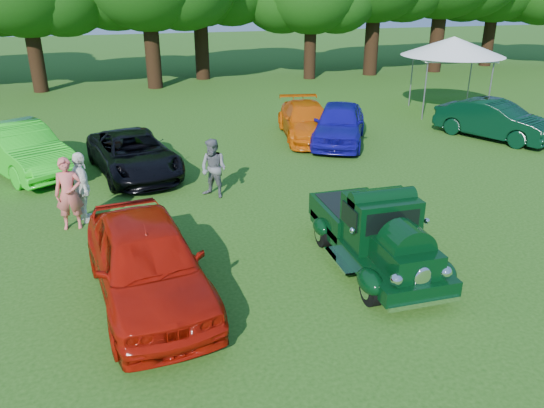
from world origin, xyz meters
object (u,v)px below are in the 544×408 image
object	(u,v)px
back_car_orange	(307,121)
back_car_blue	(339,123)
spectator_pink	(69,194)
canopy_tent	(453,47)
red_convertible	(147,261)
back_car_lime	(21,149)
spectator_white	(82,188)
back_car_black	(134,154)
hero_pickup	(375,234)
spectator_grey	(214,169)
back_car_green	(494,120)

from	to	relation	value
back_car_orange	back_car_blue	world-z (taller)	back_car_blue
spectator_pink	canopy_tent	world-z (taller)	canopy_tent
red_convertible	back_car_lime	distance (m)	9.41
back_car_lime	spectator_white	size ratio (longest dim) A/B	2.61
back_car_lime	back_car_black	distance (m)	3.65
back_car_black	spectator_white	distance (m)	3.76
hero_pickup	spectator_grey	distance (m)	5.58
red_convertible	back_car_lime	xyz separation A→B (m)	(-3.46, 8.75, -0.03)
red_convertible	back_car_orange	bearing A→B (deg)	48.53
spectator_grey	back_car_black	bearing A→B (deg)	174.20
red_convertible	spectator_grey	size ratio (longest dim) A/B	2.84
back_car_blue	back_car_green	world-z (taller)	back_car_blue
back_car_lime	back_car_orange	distance (m)	10.38
red_convertible	spectator_white	bearing A→B (deg)	99.99
hero_pickup	spectator_pink	world-z (taller)	spectator_pink
spectator_white	back_car_blue	bearing A→B (deg)	-76.52
back_car_lime	canopy_tent	distance (m)	18.70
red_convertible	canopy_tent	world-z (taller)	canopy_tent
back_car_green	spectator_grey	distance (m)	12.17
hero_pickup	back_car_black	world-z (taller)	hero_pickup
hero_pickup	back_car_blue	distance (m)	9.59
hero_pickup	spectator_white	size ratio (longest dim) A/B	2.30
spectator_white	back_car_black	bearing A→B (deg)	-36.91
back_car_orange	spectator_grey	world-z (taller)	spectator_grey
back_car_black	back_car_blue	distance (m)	7.88
red_convertible	back_car_orange	xyz separation A→B (m)	(6.81, 10.27, -0.15)
back_car_green	canopy_tent	size ratio (longest dim) A/B	0.77
back_car_green	canopy_tent	world-z (taller)	canopy_tent
hero_pickup	back_car_orange	xyz separation A→B (m)	(2.00, 10.20, -0.05)
back_car_blue	spectator_white	bearing A→B (deg)	-124.16
spectator_pink	canopy_tent	size ratio (longest dim) A/B	0.32
spectator_white	spectator_grey	bearing A→B (deg)	-92.57
back_car_black	spectator_pink	bearing A→B (deg)	-126.20
back_car_orange	spectator_grey	size ratio (longest dim) A/B	2.73
back_car_orange	back_car_lime	bearing A→B (deg)	-162.59
back_car_black	spectator_white	bearing A→B (deg)	-124.03
back_car_orange	canopy_tent	size ratio (longest dim) A/B	0.80
spectator_grey	canopy_tent	size ratio (longest dim) A/B	0.29
hero_pickup	spectator_pink	xyz separation A→B (m)	(-6.46, 3.78, 0.20)
back_car_lime	back_car_blue	distance (m)	11.22
back_car_lime	back_car_green	bearing A→B (deg)	-32.34
hero_pickup	back_car_green	world-z (taller)	hero_pickup
spectator_grey	canopy_tent	world-z (taller)	canopy_tent
back_car_blue	back_car_green	xyz separation A→B (m)	(6.15, -1.03, -0.03)
back_car_green	back_car_blue	bearing A→B (deg)	143.49
red_convertible	back_car_lime	bearing A→B (deg)	103.64
red_convertible	back_car_black	distance (m)	7.68
back_car_black	spectator_pink	xyz separation A→B (m)	(-1.68, -3.82, 0.25)
back_car_lime	back_car_black	xyz separation A→B (m)	(3.48, -1.08, -0.13)
spectator_grey	back_car_lime	bearing A→B (deg)	-168.08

